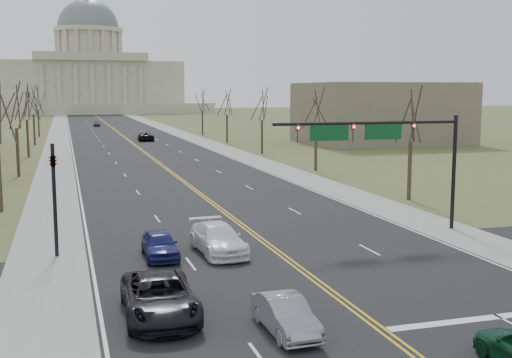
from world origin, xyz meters
TOP-DOWN VIEW (x-y plane):
  - ground at (0.00, 0.00)m, footprint 600.00×600.00m
  - road at (0.00, 110.00)m, footprint 20.00×380.00m
  - cross_road at (0.00, 6.00)m, footprint 120.00×14.00m
  - sidewalk_left at (-12.00, 110.00)m, footprint 4.00×380.00m
  - sidewalk_right at (12.00, 110.00)m, footprint 4.00×380.00m
  - center_line at (0.00, 110.00)m, footprint 0.42×380.00m
  - edge_line_left at (-9.80, 110.00)m, footprint 0.15×380.00m
  - edge_line_right at (9.80, 110.00)m, footprint 0.15×380.00m
  - stop_bar at (5.00, -1.00)m, footprint 9.50×0.50m
  - capitol at (0.00, 249.91)m, footprint 90.00×60.00m
  - signal_mast at (7.45, 13.50)m, footprint 12.12×0.44m
  - signal_left at (-11.50, 13.50)m, footprint 0.32×0.36m
  - tree_r_0 at (15.50, 24.00)m, footprint 3.74×3.74m
  - tree_r_1 at (15.50, 44.00)m, footprint 3.74×3.74m
  - tree_l_1 at (-15.50, 48.00)m, footprint 3.96×3.96m
  - tree_r_2 at (15.50, 64.00)m, footprint 3.74×3.74m
  - tree_l_2 at (-15.50, 68.00)m, footprint 3.96×3.96m
  - tree_r_3 at (15.50, 84.00)m, footprint 3.74×3.74m
  - tree_l_3 at (-15.50, 88.00)m, footprint 3.96×3.96m
  - tree_r_4 at (15.50, 104.00)m, footprint 3.74×3.74m
  - tree_l_4 at (-15.50, 108.00)m, footprint 3.96×3.96m
  - bldg_right_mass at (40.00, 76.00)m, footprint 25.00×20.00m
  - car_sb_inner_lead at (-3.47, -0.18)m, footprint 1.53×4.06m
  - car_sb_outer_lead at (-7.60, 2.74)m, footprint 2.83×5.90m
  - car_sb_inner_second at (-3.16, 11.70)m, footprint 2.52×5.54m
  - car_sb_outer_second at (-6.31, 11.64)m, footprint 1.72×4.20m
  - car_far_nb at (2.78, 91.85)m, footprint 2.96×5.84m
  - car_far_sb at (-3.09, 141.35)m, footprint 1.88×4.19m

SIDE VIEW (x-z plane):
  - ground at x=0.00m, z-range 0.00..0.00m
  - road at x=0.00m, z-range 0.00..0.01m
  - cross_road at x=0.00m, z-range 0.00..0.01m
  - sidewalk_left at x=-12.00m, z-range 0.00..0.03m
  - sidewalk_right at x=12.00m, z-range 0.00..0.03m
  - center_line at x=0.00m, z-range 0.01..0.02m
  - edge_line_left at x=-9.80m, z-range 0.01..0.02m
  - edge_line_right at x=9.80m, z-range 0.01..0.02m
  - stop_bar at x=5.00m, z-range 0.01..0.02m
  - car_sb_inner_lead at x=-3.47m, z-range 0.01..1.33m
  - car_far_sb at x=-3.09m, z-range 0.01..1.41m
  - car_sb_outer_second at x=-6.31m, z-range 0.01..1.44m
  - car_sb_inner_second at x=-3.16m, z-range 0.01..1.58m
  - car_far_nb at x=2.78m, z-range 0.01..1.59m
  - car_sb_outer_lead at x=-7.60m, z-range 0.01..1.64m
  - signal_left at x=-11.50m, z-range 0.71..6.71m
  - bldg_right_mass at x=40.00m, z-range 0.00..10.00m
  - signal_mast at x=7.45m, z-range 2.16..9.36m
  - tree_r_0 at x=15.50m, z-range 2.30..10.80m
  - tree_r_1 at x=15.50m, z-range 2.30..10.80m
  - tree_r_2 at x=15.50m, z-range 2.30..10.80m
  - tree_r_3 at x=15.50m, z-range 2.30..10.80m
  - tree_r_4 at x=15.50m, z-range 2.30..10.80m
  - tree_l_1 at x=-15.50m, z-range 2.44..11.44m
  - tree_l_2 at x=-15.50m, z-range 2.44..11.44m
  - tree_l_3 at x=-15.50m, z-range 2.44..11.44m
  - tree_l_4 at x=-15.50m, z-range 2.44..11.44m
  - capitol at x=0.00m, z-range -10.80..39.20m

